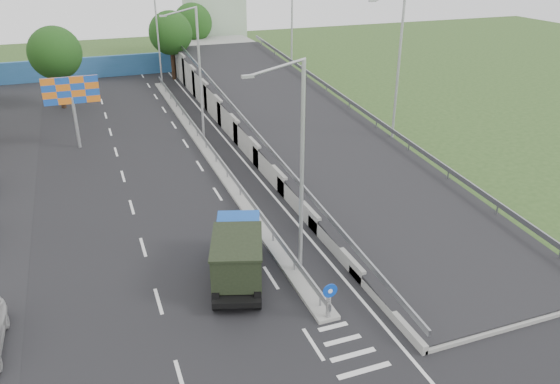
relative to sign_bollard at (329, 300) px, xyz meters
name	(u,v)px	position (x,y,z in m)	size (l,w,h in m)	color
ground	(352,354)	(0.00, -2.17, -1.03)	(160.00, 160.00, 0.00)	#2D4C1E
road_surface	(177,175)	(-3.00, 17.83, -1.03)	(26.00, 90.00, 0.04)	black
median	(206,149)	(0.00, 21.83, -0.93)	(1.00, 44.00, 0.20)	gray
overpass_ramp	(298,118)	(7.50, 21.83, 0.72)	(10.00, 50.00, 3.50)	gray
median_guardrail	(206,141)	(0.00, 21.83, -0.28)	(0.09, 44.00, 0.71)	gray
sign_bollard	(329,300)	(0.00, 0.00, 0.00)	(0.64, 0.23, 1.67)	black
lamp_post_near	(298,161)	(0.11, 3.83, 4.77)	(2.74, 0.18, 10.08)	#B2B5B7
lamp_post_mid	(197,69)	(0.11, 23.83, 4.77)	(2.74, 0.18, 10.08)	#B2B5B7
lamp_post_far	(156,31)	(0.11, 43.83, 4.77)	(2.74, 0.18, 10.08)	#B2B5B7
blue_wall	(116,66)	(-4.00, 49.83, 0.17)	(30.00, 0.50, 2.40)	#275C90
church	(214,16)	(10.00, 57.83, 4.28)	(7.00, 7.00, 13.80)	#B2CCAD
billboard	(72,94)	(-9.00, 25.83, 3.15)	(4.00, 0.24, 5.50)	#B2B5B7
tree_left_mid	(55,53)	(-10.00, 37.83, 4.14)	(4.80, 4.80, 7.60)	black
tree_median_far	(171,33)	(2.00, 45.83, 4.14)	(4.80, 4.80, 7.60)	black
tree_ramp_far	(193,23)	(6.00, 52.83, 4.14)	(4.80, 4.80, 7.60)	black
dump_truck	(238,253)	(-2.65, 4.31, 0.37)	(3.75, 6.10, 2.53)	black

